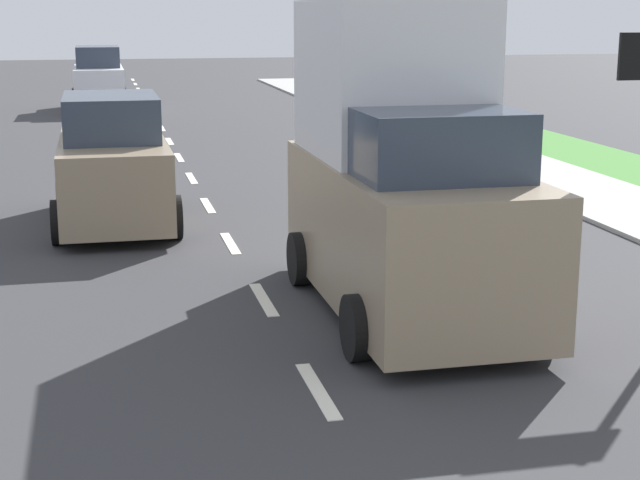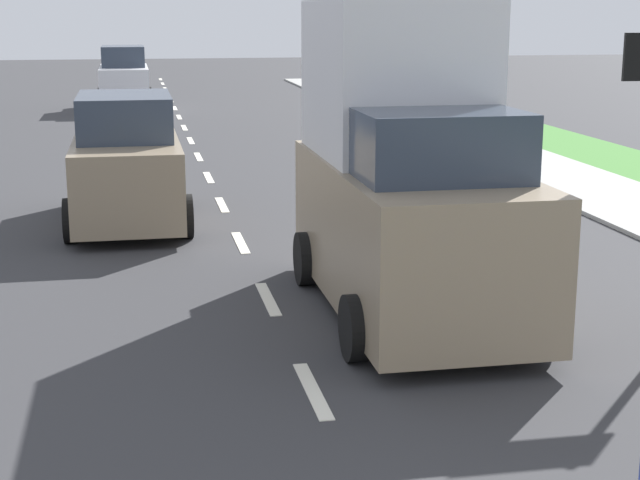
% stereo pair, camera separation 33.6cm
% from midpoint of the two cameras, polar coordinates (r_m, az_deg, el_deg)
% --- Properties ---
extents(ground_plane, '(96.00, 96.00, 0.00)m').
position_cam_midpoint_polar(ground_plane, '(23.97, -8.62, 4.83)').
color(ground_plane, '#333335').
extents(lane_center_line, '(0.14, 46.40, 0.01)m').
position_cam_midpoint_polar(lane_center_line, '(28.12, -9.28, 6.05)').
color(lane_center_line, silver).
rests_on(lane_center_line, ground).
extents(delivery_truck, '(2.16, 4.60, 3.54)m').
position_cam_midpoint_polar(delivery_truck, '(11.35, 4.00, 3.92)').
color(delivery_truck, gray).
rests_on(delivery_truck, ground).
extents(car_oncoming_lead, '(1.93, 4.03, 2.10)m').
position_cam_midpoint_polar(car_oncoming_lead, '(16.33, -12.46, 4.24)').
color(car_oncoming_lead, gray).
rests_on(car_oncoming_lead, ground).
extents(car_oncoming_third, '(1.90, 4.12, 2.19)m').
position_cam_midpoint_polar(car_oncoming_third, '(35.39, -12.95, 8.98)').
color(car_oncoming_third, silver).
rests_on(car_oncoming_third, ground).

